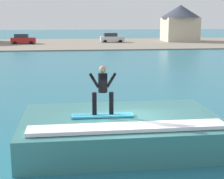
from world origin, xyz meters
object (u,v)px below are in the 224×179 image
at_px(car_far_shore, 112,38).
at_px(car_near_shore, 23,39).
at_px(surfer, 103,88).
at_px(house_gabled_white, 180,21).
at_px(wave_crest, 121,130).
at_px(surfboard, 103,115).

bearing_deg(car_far_shore, car_near_shore, -172.15).
height_order(surfer, house_gabled_white, house_gabled_white).
xyz_separation_m(wave_crest, car_near_shore, (-9.42, 51.04, 0.38)).
bearing_deg(wave_crest, surfer, -160.11).
bearing_deg(surfer, house_gabled_white, 69.49).
distance_m(car_near_shore, house_gabled_white, 29.65).
distance_m(wave_crest, surfboard, 1.01).
relative_size(car_near_shore, house_gabled_white, 0.54).
distance_m(car_near_shore, car_far_shore, 15.97).
bearing_deg(car_far_shore, house_gabled_white, 6.15).
bearing_deg(surfer, car_far_shore, 82.45).
bearing_deg(surfer, wave_crest, 19.89).
xyz_separation_m(wave_crest, house_gabled_white, (19.86, 54.67, 3.34)).
distance_m(wave_crest, house_gabled_white, 58.26).
xyz_separation_m(surfer, car_near_shore, (-8.73, 51.29, -1.27)).
relative_size(surfer, car_near_shore, 0.41).
bearing_deg(house_gabled_white, surfer, -110.51).
bearing_deg(house_gabled_white, wave_crest, -109.96).
relative_size(wave_crest, surfboard, 3.27).
xyz_separation_m(car_near_shore, car_far_shore, (15.82, 2.18, 0.00)).
height_order(wave_crest, car_near_shore, car_near_shore).
distance_m(surfer, house_gabled_white, 58.67).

